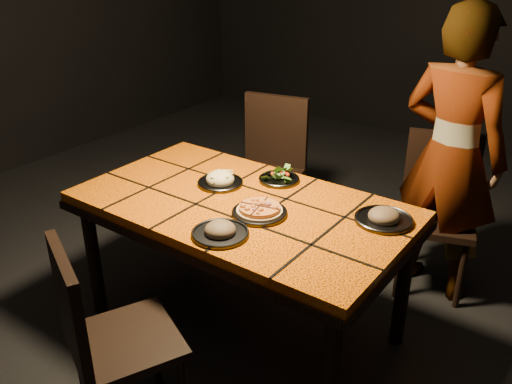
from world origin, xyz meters
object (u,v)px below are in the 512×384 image
Objects in this scene: chair_far_left at (270,160)px; plate_pizza at (259,211)px; chair_far_right at (438,202)px; plate_pasta at (220,181)px; dining_table at (242,216)px; chair_near at (102,333)px; diner at (451,156)px.

chair_far_left reaches higher than plate_pizza.
chair_far_left reaches higher than chair_far_right.
dining_table is at bearing -24.38° from plate_pasta.
chair_near is 0.93× the size of chair_far_left.
plate_pasta reaches higher than plate_pizza.
chair_far_left reaches higher than plate_pasta.
chair_far_right is 0.31m from diner.
plate_pizza is at bearing -70.40° from chair_far_left.
chair_far_left is 1.06× the size of chair_far_right.
dining_table is 1.77× the size of chair_far_right.
chair_far_right is at bearing 47.66° from plate_pasta.
diner reaches higher than chair_near.
plate_pizza is at bearing -22.89° from plate_pasta.
chair_far_left is (-0.43, 1.77, 0.04)m from chair_near.
plate_pasta is at bearing 157.11° from plate_pizza.
dining_table is 0.25m from plate_pasta.
chair_near is 2.01m from diner.
diner reaches higher than plate_pizza.
chair_far_left is at bearing 107.08° from plate_pasta.
plate_pasta is (0.25, -0.81, 0.21)m from chair_far_left.
plate_pasta is (-0.18, 0.95, 0.25)m from chair_near.
diner is (0.04, -0.03, 0.30)m from chair_far_right.
plate_pizza is at bearing -133.47° from chair_far_right.
diner reaches higher than chair_far_right.
plate_pasta is at bearing -85.54° from chair_far_left.
chair_far_left reaches higher than dining_table.
chair_near is at bearing -79.17° from plate_pasta.
chair_far_left is at bearing 13.60° from diner.
chair_near is 0.99× the size of chair_far_right.
chair_far_right is at bearing -6.50° from chair_far_left.
plate_pasta is (-0.85, -0.93, 0.25)m from chair_far_right.
chair_near is 0.55× the size of diner.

